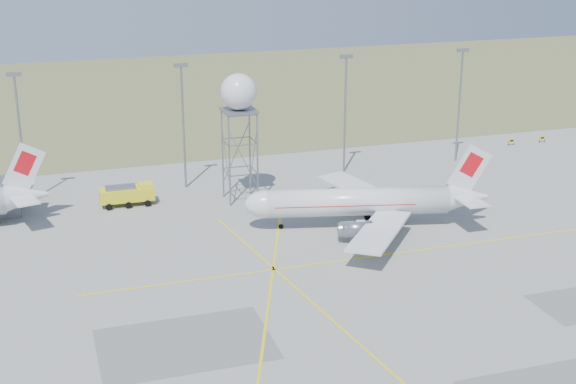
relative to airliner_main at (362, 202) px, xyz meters
name	(u,v)px	position (x,y,z in m)	size (l,w,h in m)	color
grass_strip	(169,95)	(-10.59, 99.42, -3.67)	(400.00, 120.00, 0.03)	#515C32
mast_a	(20,128)	(-45.59, 25.42, 8.38)	(2.20, 0.50, 20.50)	gray
mast_b	(183,116)	(-20.59, 25.42, 8.38)	(2.20, 0.50, 20.50)	gray
mast_c	(345,104)	(7.41, 25.42, 8.38)	(2.20, 0.50, 20.50)	gray
mast_d	(460,96)	(29.41, 25.42, 8.38)	(2.20, 0.50, 20.50)	gray
taxi_sign_near	(511,141)	(45.01, 31.41, -2.80)	(1.60, 0.17, 1.20)	black
taxi_sign_far	(542,138)	(52.01, 31.41, -2.80)	(1.60, 0.17, 1.20)	black
airliner_main	(362,202)	(0.00, 0.00, 0.00)	(35.07, 33.45, 12.03)	silver
radar_tower	(239,130)	(-13.57, 16.59, 7.58)	(5.55, 5.55, 20.07)	gray
fire_truck	(129,196)	(-30.67, 19.41, -2.11)	(8.28, 3.42, 3.29)	yellow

